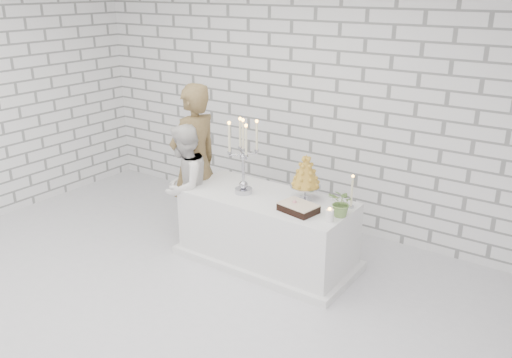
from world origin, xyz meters
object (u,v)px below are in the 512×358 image
object	(u,v)px
candelabra	(243,157)
croquembouche	(306,177)
groom	(195,163)
cake_table	(267,229)
bride	(185,186)

from	to	relation	value
candelabra	croquembouche	bearing A→B (deg)	18.55
croquembouche	groom	bearing A→B (deg)	-175.46
cake_table	croquembouche	distance (m)	0.73
groom	candelabra	distance (m)	0.81
bride	candelabra	size ratio (longest dim) A/B	1.76
groom	bride	distance (m)	0.31
groom	candelabra	bearing A→B (deg)	89.78
bride	groom	bearing A→B (deg)	176.47
candelabra	croquembouche	size ratio (longest dim) A/B	1.65
cake_table	bride	bearing A→B (deg)	-169.35
bride	croquembouche	xyz separation A→B (m)	(1.34, 0.34, 0.29)
croquembouche	cake_table	bearing A→B (deg)	-157.03
cake_table	groom	size ratio (longest dim) A/B	0.99
candelabra	croquembouche	distance (m)	0.68
groom	candelabra	world-z (taller)	groom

